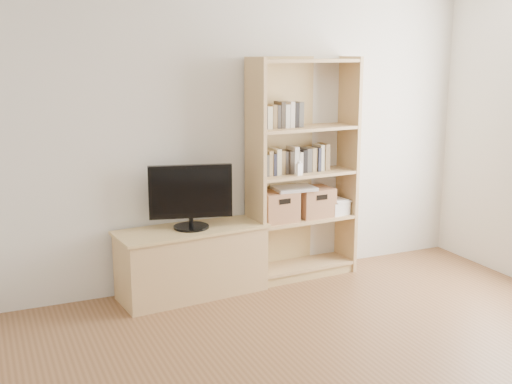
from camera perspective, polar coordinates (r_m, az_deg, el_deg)
back_wall at (r=5.52m, az=-1.66°, el=5.20°), size 4.50×0.02×2.60m
tv_stand at (r=5.38m, az=-5.70°, el=-6.28°), size 1.24×0.57×0.55m
bookshelf at (r=5.65m, az=4.20°, el=2.00°), size 0.99×0.41×1.95m
television at (r=5.22m, az=-5.84°, el=-0.39°), size 0.67×0.21×0.53m
books_row_mid at (r=5.65m, az=4.10°, el=2.99°), size 0.89×0.26×0.23m
books_row_upper at (r=5.49m, az=2.22°, el=6.73°), size 0.37×0.16×0.19m
baby_monitor at (r=5.50m, az=3.84°, el=2.03°), size 0.06×0.05×0.10m
basket_left at (r=5.58m, az=1.91°, el=-1.28°), size 0.34×0.28×0.26m
basket_right at (r=5.77m, az=5.19°, el=-0.88°), size 0.32×0.27×0.26m
laptop at (r=5.62m, az=3.42°, el=0.32°), size 0.37×0.27×0.03m
magazine_stack at (r=5.91m, az=6.94°, el=-1.32°), size 0.21×0.28×0.12m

